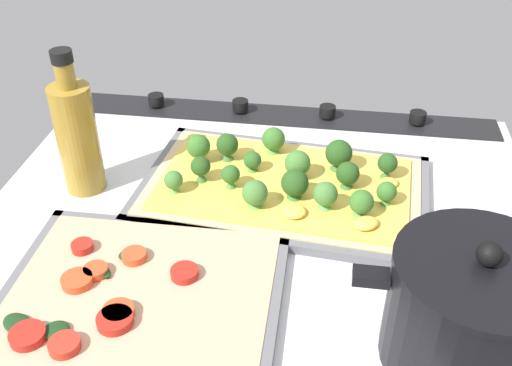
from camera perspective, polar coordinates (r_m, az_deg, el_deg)
The scene contains 8 objects.
ground_plane at distance 81.24cm, azimuth 0.45°, elevation -4.19°, with size 76.33×65.05×3.00cm, color silver.
stove_control_panel at distance 104.26cm, azimuth 2.65°, elevation 6.68°, with size 73.27×7.00×2.60cm.
baking_tray_front at distance 84.75cm, azimuth 2.68°, elevation -0.78°, with size 42.47×28.62×1.30cm.
broccoli_pizza at distance 83.67cm, azimuth 2.89°, elevation 0.21°, with size 39.86×26.02×6.07cm.
baking_tray_back at distance 69.81cm, azimuth -11.03°, elevation -10.90°, with size 31.99×27.08×1.30cm.
veggie_pizza_back at distance 69.33cm, azimuth -11.72°, elevation -10.56°, with size 29.57×24.66×1.90cm.
cooking_pot at distance 62.47cm, azimuth 20.12°, elevation -11.65°, with size 23.78×16.92×15.21cm.
oil_bottle at distance 85.20cm, azimuth -16.88°, elevation 4.43°, with size 5.69×5.69×20.99cm.
Camera 1 is at (-8.39, 62.60, 49.60)cm, focal length 41.46 mm.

